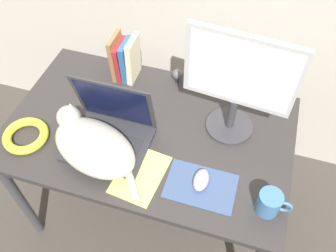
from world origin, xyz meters
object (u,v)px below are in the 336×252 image
computer_mouse (201,180)px  notepad (140,175)px  book_row (125,59)px  cat (93,145)px  cable_coil (26,136)px  external_monitor (238,82)px  mug (270,203)px  laptop (110,132)px  webcam (177,75)px

computer_mouse → notepad: (-0.23, -0.04, -0.01)m
notepad → book_row: bearing=116.5°
cat → cable_coil: (-0.31, -0.01, -0.05)m
cat → external_monitor: external_monitor is taller
book_row → mug: size_ratio=1.76×
laptop → computer_mouse: laptop is taller
computer_mouse → book_row: 0.69m
webcam → mug: mug is taller
cat → book_row: size_ratio=2.05×
laptop → webcam: laptop is taller
cable_coil → mug: mug is taller
external_monitor → computer_mouse: external_monitor is taller
external_monitor → notepad: 0.52m
cable_coil → webcam: webcam is taller
external_monitor → computer_mouse: (-0.05, -0.30, -0.25)m
computer_mouse → book_row: size_ratio=0.45×
book_row → notepad: (0.26, -0.52, -0.10)m
cat → computer_mouse: cat is taller
cat → notepad: 0.22m
laptop → external_monitor: bearing=25.0°
cable_coil → mug: bearing=-1.4°
external_monitor → cable_coil: size_ratio=2.52×
external_monitor → notepad: size_ratio=1.85×
cat → mug: 0.70m
external_monitor → webcam: size_ratio=6.39×
laptop → computer_mouse: (0.41, -0.09, -0.04)m
laptop → cable_coil: size_ratio=1.75×
book_row → cable_coil: (-0.26, -0.49, -0.08)m
computer_mouse → cable_coil: cable_coil is taller
cat → mug: (0.70, -0.04, -0.02)m
external_monitor → book_row: 0.59m
cat → mug: bearing=-2.9°
laptop → notepad: 0.22m
cable_coil → webcam: bearing=45.3°
laptop → external_monitor: size_ratio=0.70×
webcam → mug: (0.50, -0.54, 0.00)m
computer_mouse → cable_coil: bearing=-179.1°
notepad → webcam: bearing=91.0°
cat → webcam: size_ratio=6.08×
computer_mouse → book_row: book_row is taller
external_monitor → webcam: bearing=145.6°
notepad → webcam: size_ratio=3.45×
cat → laptop: bearing=69.5°
external_monitor → notepad: bearing=-129.6°
laptop → webcam: 0.45m
cat → external_monitor: bearing=31.7°
laptop → mug: 0.68m
book_row → webcam: book_row is taller
cable_coil → mug: (1.01, -0.03, 0.03)m
mug → cable_coil: bearing=178.6°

